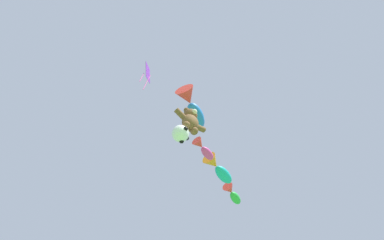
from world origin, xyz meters
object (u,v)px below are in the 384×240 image
teddy_bear_kite (190,121)px  fish_kite_teal (218,169)px  soccer_ball_kite (181,134)px  fish_kite_emerald (232,194)px  fish_kite_magenta (203,149)px  fish_kite_cobalt (192,106)px  diamond_kite (147,74)px

teddy_bear_kite → fish_kite_teal: size_ratio=0.72×
soccer_ball_kite → fish_kite_emerald: (6.56, 3.07, 3.33)m
soccer_ball_kite → fish_kite_magenta: bearing=27.3°
fish_kite_cobalt → fish_kite_teal: 4.51m
fish_kite_cobalt → diamond_kite: diamond_kite is taller
soccer_ball_kite → fish_kite_teal: bearing=25.1°
fish_kite_cobalt → fish_kite_magenta: (2.07, 1.49, -0.27)m
soccer_ball_kite → fish_kite_magenta: 3.89m
fish_kite_teal → diamond_kite: bearing=-167.3°
teddy_bear_kite → soccer_ball_kite: size_ratio=2.23×
teddy_bear_kite → fish_kite_teal: 4.98m
fish_kite_magenta → teddy_bear_kite: bearing=-144.9°
teddy_bear_kite → fish_kite_teal: (4.01, 2.26, 1.91)m
fish_kite_teal → fish_kite_emerald: (2.22, 1.04, 0.19)m
fish_kite_teal → fish_kite_emerald: fish_kite_emerald is taller
teddy_bear_kite → fish_kite_teal: fish_kite_teal is taller
teddy_bear_kite → fish_kite_cobalt: bearing=15.7°
teddy_bear_kite → fish_kite_emerald: 7.36m
fish_kite_magenta → fish_kite_teal: 2.04m
fish_kite_cobalt → fish_kite_teal: bearing=29.7°
fish_kite_teal → fish_kite_emerald: size_ratio=1.36×
fish_kite_emerald → diamond_kite: 9.31m
fish_kite_cobalt → teddy_bear_kite: bearing=-164.3°
soccer_ball_kite → fish_kite_cobalt: 3.01m
fish_kite_magenta → fish_kite_teal: size_ratio=0.66×
fish_kite_magenta → diamond_kite: 5.33m
fish_kite_magenta → fish_kite_emerald: bearing=23.7°
teddy_bear_kite → diamond_kite: 4.65m
fish_kite_magenta → fish_kite_cobalt: bearing=-144.2°
fish_kite_emerald → diamond_kite: bearing=-164.0°
soccer_ball_kite → fish_kite_emerald: 7.97m
fish_kite_teal → soccer_ball_kite: bearing=-154.9°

